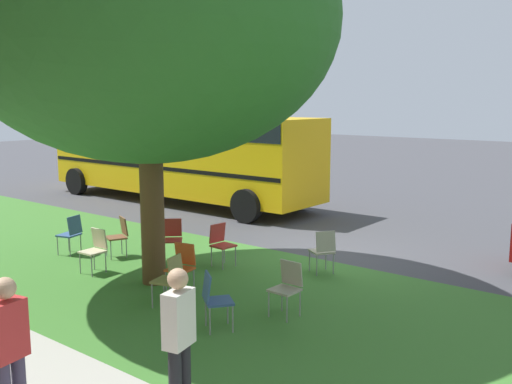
{
  "coord_description": "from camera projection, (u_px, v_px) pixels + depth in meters",
  "views": [
    {
      "loc": [
        -6.49,
        10.5,
        3.39
      ],
      "look_at": [
        1.38,
        0.57,
        1.37
      ],
      "focal_mm": 40.41,
      "sensor_mm": 36.0,
      "label": 1
    }
  ],
  "objects": [
    {
      "name": "chair_2",
      "position": [
        119.0,
        234.0,
        12.55
      ],
      "size": [
        0.54,
        0.55,
        0.88
      ],
      "color": "brown",
      "rests_on": "ground"
    },
    {
      "name": "chair_6",
      "position": [
        287.0,
        284.0,
        9.1
      ],
      "size": [
        0.43,
        0.44,
        0.88
      ],
      "color": "#ADA393",
      "rests_on": "ground"
    },
    {
      "name": "chair_8",
      "position": [
        170.0,
        277.0,
        9.49
      ],
      "size": [
        0.52,
        0.51,
        0.88
      ],
      "color": "olive",
      "rests_on": "ground"
    },
    {
      "name": "chair_1",
      "position": [
        182.0,
        264.0,
        10.22
      ],
      "size": [
        0.49,
        0.5,
        0.88
      ],
      "color": "#C64C1E",
      "rests_on": "ground"
    },
    {
      "name": "chair_9",
      "position": [
        214.0,
        297.0,
        8.52
      ],
      "size": [
        0.58,
        0.58,
        0.88
      ],
      "color": "#335184",
      "rests_on": "ground"
    },
    {
      "name": "chair_4",
      "position": [
        71.0,
        232.0,
        12.73
      ],
      "size": [
        0.52,
        0.51,
        0.88
      ],
      "color": "#335184",
      "rests_on": "ground"
    },
    {
      "name": "ground",
      "position": [
        321.0,
        257.0,
        12.64
      ],
      "size": [
        80.0,
        80.0,
        0.0
      ],
      "primitive_type": "plane",
      "color": "#424247"
    },
    {
      "name": "pedestrian_0",
      "position": [
        9.0,
        351.0,
        5.72
      ],
      "size": [
        0.26,
        0.39,
        1.69
      ],
      "color": "#3F3851",
      "rests_on": "ground"
    },
    {
      "name": "school_bus",
      "position": [
        178.0,
        150.0,
        19.27
      ],
      "size": [
        10.4,
        2.8,
        2.88
      ],
      "color": "yellow",
      "rests_on": "ground"
    },
    {
      "name": "street_tree",
      "position": [
        147.0,
        20.0,
        10.09
      ],
      "size": [
        6.82,
        6.82,
        7.31
      ],
      "color": "brown",
      "rests_on": "ground"
    },
    {
      "name": "grass_verge",
      "position": [
        225.0,
        294.0,
        10.17
      ],
      "size": [
        48.0,
        6.0,
        0.01
      ],
      "primitive_type": "cube",
      "color": "#3D752D",
      "rests_on": "ground"
    },
    {
      "name": "chair_3",
      "position": [
        221.0,
        241.0,
        11.86
      ],
      "size": [
        0.46,
        0.46,
        0.88
      ],
      "color": "#B7332D",
      "rests_on": "ground"
    },
    {
      "name": "pedestrian_1",
      "position": [
        179.0,
        339.0,
        6.02
      ],
      "size": [
        0.27,
        0.4,
        1.69
      ],
      "color": "black",
      "rests_on": "ground"
    },
    {
      "name": "chair_5",
      "position": [
        323.0,
        248.0,
        11.31
      ],
      "size": [
        0.58,
        0.57,
        0.88
      ],
      "color": "#ADA393",
      "rests_on": "ground"
    },
    {
      "name": "chair_0",
      "position": [
        172.0,
        236.0,
        12.34
      ],
      "size": [
        0.59,
        0.59,
        0.88
      ],
      "color": "#B7332D",
      "rests_on": "ground"
    },
    {
      "name": "chair_7",
      "position": [
        95.0,
        247.0,
        11.39
      ],
      "size": [
        0.43,
        0.44,
        0.88
      ],
      "color": "beige",
      "rests_on": "ground"
    }
  ]
}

